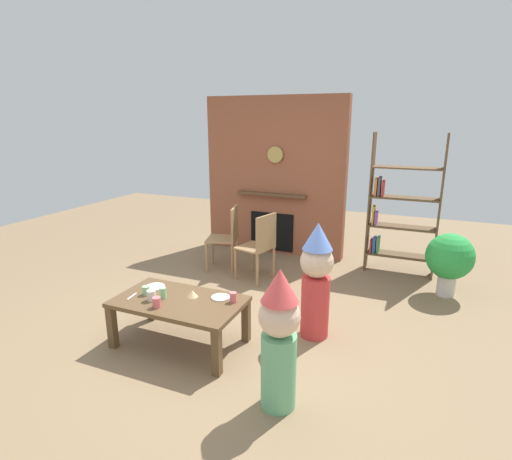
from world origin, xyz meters
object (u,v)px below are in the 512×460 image
paper_cup_near_left (146,290)px  potted_plant_tall (450,258)px  paper_plate_front (155,287)px  paper_cup_far_left (157,302)px  paper_plate_rear (221,297)px  child_in_pink (316,278)px  dining_chair_middle (260,244)px  paper_cup_center (151,295)px  dining_chair_left (228,234)px  paper_cup_far_right (233,297)px  paper_cup_near_right (163,293)px  bookshelf (398,210)px  birthday_cake_slice (192,294)px  child_with_cone_hat (279,336)px  coffee_table (179,306)px

paper_cup_near_left → potted_plant_tall: size_ratio=0.11×
paper_plate_front → potted_plant_tall: bearing=36.8°
paper_cup_far_left → paper_plate_rear: bearing=42.0°
child_in_pink → dining_chair_middle: bearing=-76.8°
paper_cup_center → dining_chair_left: bearing=97.1°
paper_cup_near_left → paper_cup_far_right: bearing=12.1°
paper_cup_far_right → paper_plate_rear: paper_cup_far_right is taller
dining_chair_left → paper_cup_near_right: bearing=83.4°
dining_chair_left → dining_chair_middle: (0.58, -0.22, 0.00)m
bookshelf → paper_cup_far_left: size_ratio=20.35×
paper_cup_far_right → potted_plant_tall: 2.75m
bookshelf → paper_cup_near_left: 3.46m
paper_plate_front → paper_cup_far_left: bearing=-51.1°
birthday_cake_slice → child_with_cone_hat: 1.19m
potted_plant_tall → bookshelf: bearing=139.0°
child_in_pink → potted_plant_tall: 1.96m
bookshelf → paper_plate_front: 3.35m
paper_cup_near_left → dining_chair_left: 1.98m
coffee_table → paper_cup_far_left: size_ratio=12.71×
paper_cup_far_left → dining_chair_middle: (0.20, 1.93, 0.01)m
paper_cup_far_left → paper_plate_front: 0.45m
coffee_table → child_in_pink: size_ratio=1.04×
paper_cup_near_left → child_with_cone_hat: (1.49, -0.41, 0.08)m
paper_cup_near_left → child_with_cone_hat: child_with_cone_hat is taller
paper_cup_near_left → dining_chair_left: size_ratio=0.09×
paper_plate_front → potted_plant_tall: size_ratio=0.25×
paper_plate_rear → dining_chair_left: dining_chair_left is taller
birthday_cake_slice → paper_cup_far_right: bearing=6.8°
bookshelf → dining_chair_middle: (-1.58, -1.03, -0.37)m
child_with_cone_hat → birthday_cake_slice: bearing=-6.3°
paper_plate_rear → child_with_cone_hat: size_ratio=0.16×
coffee_table → child_in_pink: child_in_pink is taller
paper_cup_near_right → birthday_cake_slice: bearing=29.3°
paper_plate_rear → dining_chair_left: (-0.82, 1.77, 0.05)m
paper_cup_center → paper_plate_rear: (0.56, 0.29, -0.04)m
birthday_cake_slice → child_with_cone_hat: size_ratio=0.09×
paper_cup_far_right → child_with_cone_hat: size_ratio=0.09×
paper_cup_near_right → coffee_table: bearing=9.5°
bookshelf → paper_cup_near_left: size_ratio=22.32×
paper_cup_near_left → dining_chair_middle: size_ratio=0.09×
paper_cup_near_left → paper_cup_near_right: (0.19, -0.00, 0.01)m
paper_plate_rear → dining_chair_left: size_ratio=0.19×
paper_plate_front → coffee_table: bearing=-21.4°
bookshelf → dining_chair_left: bearing=-159.6°
coffee_table → paper_cup_far_right: paper_cup_far_right is taller
paper_cup_near_left → paper_plate_rear: paper_cup_near_left is taller
bookshelf → paper_cup_far_left: 3.47m
bookshelf → dining_chair_left: size_ratio=2.11×
child_in_pink → dining_chair_left: child_in_pink is taller
paper_plate_rear → paper_cup_near_right: bearing=-156.7°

